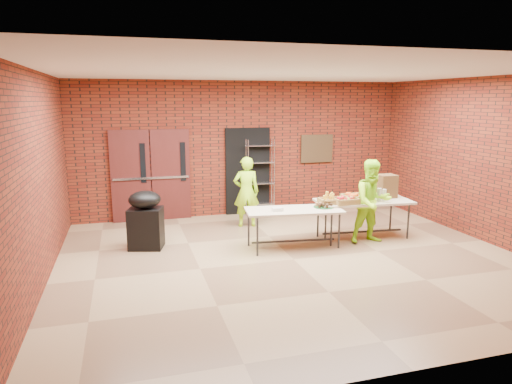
# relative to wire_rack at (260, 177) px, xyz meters

# --- Properties ---
(room) EXTENTS (8.08, 7.08, 3.28)m
(room) POSITION_rel_wire_rack_xyz_m (-0.38, -3.32, 0.68)
(room) COLOR brown
(room) RESTS_ON ground
(double_doors) EXTENTS (1.78, 0.12, 2.10)m
(double_doors) POSITION_rel_wire_rack_xyz_m (-2.57, 0.12, 0.14)
(double_doors) COLOR #441513
(double_doors) RESTS_ON room
(dark_doorway) EXTENTS (1.10, 0.06, 2.10)m
(dark_doorway) POSITION_rel_wire_rack_xyz_m (-0.28, 0.14, 0.13)
(dark_doorway) COLOR black
(dark_doorway) RESTS_ON room
(bronze_plaque) EXTENTS (0.85, 0.04, 0.70)m
(bronze_plaque) POSITION_rel_wire_rack_xyz_m (1.52, 0.13, 0.63)
(bronze_plaque) COLOR #3E2D19
(bronze_plaque) RESTS_ON room
(wire_rack) EXTENTS (0.69, 0.28, 1.83)m
(wire_rack) POSITION_rel_wire_rack_xyz_m (0.00, 0.00, 0.00)
(wire_rack) COLOR #AEAEB5
(wire_rack) RESTS_ON room
(table_left) EXTENTS (1.88, 0.97, 0.74)m
(table_left) POSITION_rel_wire_rack_xyz_m (-0.14, -2.67, -0.24)
(table_left) COLOR #BEB091
(table_left) RESTS_ON room
(table_right) EXTENTS (1.96, 0.96, 0.78)m
(table_right) POSITION_rel_wire_rack_xyz_m (1.42, -2.49, -0.20)
(table_right) COLOR #BEB091
(table_right) RESTS_ON room
(basket_bananas) EXTENTS (0.40, 0.31, 0.13)m
(basket_bananas) POSITION_rel_wire_rack_xyz_m (0.65, -2.55, -0.08)
(basket_bananas) COLOR olive
(basket_bananas) RESTS_ON table_right
(basket_oranges) EXTENTS (0.49, 0.38, 0.15)m
(basket_oranges) POSITION_rel_wire_rack_xyz_m (1.23, -2.46, -0.07)
(basket_oranges) COLOR olive
(basket_oranges) RESTS_ON table_right
(basket_apples) EXTENTS (0.47, 0.36, 0.15)m
(basket_apples) POSITION_rel_wire_rack_xyz_m (0.93, -2.65, -0.07)
(basket_apples) COLOR olive
(basket_apples) RESTS_ON table_right
(muffin_tray) EXTENTS (0.39, 0.39, 0.10)m
(muffin_tray) POSITION_rel_wire_rack_xyz_m (0.47, -2.67, -0.13)
(muffin_tray) COLOR #12461D
(muffin_tray) RESTS_ON table_left
(napkin_box) EXTENTS (0.19, 0.13, 0.06)m
(napkin_box) POSITION_rel_wire_rack_xyz_m (-0.48, -2.71, -0.14)
(napkin_box) COLOR silver
(napkin_box) RESTS_ON table_left
(coffee_dispenser) EXTENTS (0.36, 0.32, 0.47)m
(coffee_dispenser) POSITION_rel_wire_rack_xyz_m (2.01, -2.35, 0.10)
(coffee_dispenser) COLOR brown
(coffee_dispenser) RESTS_ON table_right
(cup_stack_front) EXTENTS (0.09, 0.09, 0.26)m
(cup_stack_front) POSITION_rel_wire_rack_xyz_m (1.66, -2.66, -0.01)
(cup_stack_front) COLOR silver
(cup_stack_front) RESTS_ON table_right
(cup_stack_mid) EXTENTS (0.08, 0.08, 0.23)m
(cup_stack_mid) POSITION_rel_wire_rack_xyz_m (1.79, -2.64, -0.02)
(cup_stack_mid) COLOR silver
(cup_stack_mid) RESTS_ON table_right
(cup_stack_back) EXTENTS (0.09, 0.09, 0.26)m
(cup_stack_back) POSITION_rel_wire_rack_xyz_m (1.65, -2.42, -0.01)
(cup_stack_back) COLOR silver
(cup_stack_back) RESTS_ON table_right
(covered_grill) EXTENTS (0.72, 0.65, 1.10)m
(covered_grill) POSITION_rel_wire_rack_xyz_m (-2.82, -1.94, -0.37)
(covered_grill) COLOR black
(covered_grill) RESTS_ON room
(volunteer_woman) EXTENTS (0.61, 0.44, 1.55)m
(volunteer_woman) POSITION_rel_wire_rack_xyz_m (-0.61, -0.99, -0.14)
(volunteer_woman) COLOR #ACFD1C
(volunteer_woman) RESTS_ON room
(volunteer_man) EXTENTS (0.80, 0.62, 1.64)m
(volunteer_man) POSITION_rel_wire_rack_xyz_m (1.43, -2.80, -0.10)
(volunteer_man) COLOR #ACFD1C
(volunteer_man) RESTS_ON room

